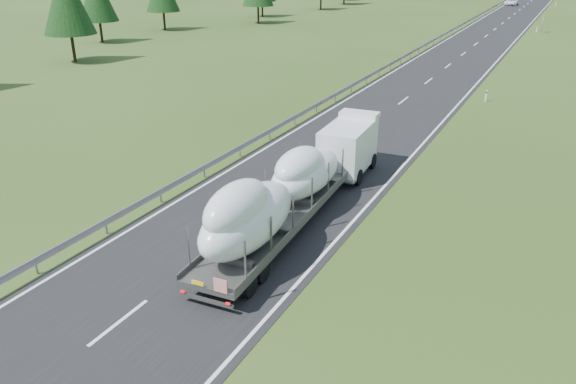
% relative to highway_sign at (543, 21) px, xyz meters
% --- Properties ---
extents(ground, '(400.00, 400.00, 0.00)m').
position_rel_highway_sign_xyz_m(ground, '(-7.20, -80.00, -1.81)').
color(ground, '#2C4316').
rests_on(ground, ground).
extents(road_surface, '(10.00, 400.00, 0.02)m').
position_rel_highway_sign_xyz_m(road_surface, '(-7.20, 20.00, -1.80)').
color(road_surface, black).
rests_on(road_surface, ground).
extents(guardrail, '(0.10, 400.00, 0.76)m').
position_rel_highway_sign_xyz_m(guardrail, '(-12.50, 19.94, -1.21)').
color(guardrail, slate).
rests_on(guardrail, ground).
extents(highway_sign, '(0.08, 0.90, 2.60)m').
position_rel_highway_sign_xyz_m(highway_sign, '(0.00, 0.00, 0.00)').
color(highway_sign, slate).
rests_on(highway_sign, ground).
extents(boat_truck, '(3.20, 17.88, 4.04)m').
position_rel_highway_sign_xyz_m(boat_truck, '(-5.20, -78.81, 0.25)').
color(boat_truck, silver).
rests_on(boat_truck, ground).
extents(distant_van, '(2.84, 5.87, 1.61)m').
position_rel_highway_sign_xyz_m(distant_van, '(-10.36, 48.19, -1.00)').
color(distant_van, white).
rests_on(distant_van, ground).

